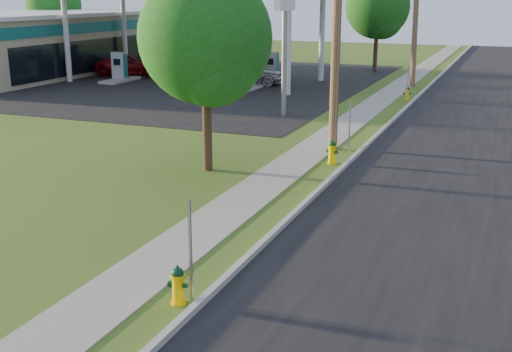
% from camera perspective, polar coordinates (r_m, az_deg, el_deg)
% --- Properties ---
extents(road, '(8.00, 120.00, 0.02)m').
position_cam_1_polar(road, '(16.43, 17.49, -4.52)').
color(road, black).
rests_on(road, ground).
extents(curb, '(0.15, 120.00, 0.15)m').
position_cam_1_polar(curb, '(17.11, 4.08, -2.74)').
color(curb, '#A4A296').
rests_on(curb, ground).
extents(sidewalk, '(1.50, 120.00, 0.03)m').
position_cam_1_polar(sidewalk, '(17.72, -1.31, -2.25)').
color(sidewalk, gray).
rests_on(sidewalk, ground).
extents(forecourt, '(26.00, 28.00, 0.02)m').
position_cam_1_polar(forecourt, '(43.51, -7.72, 8.47)').
color(forecourt, black).
rests_on(forecourt, ground).
extents(utility_pole_mid, '(1.40, 0.32, 9.80)m').
position_cam_1_polar(utility_pole_mid, '(23.25, 7.23, 14.36)').
color(utility_pole_mid, brown).
rests_on(utility_pole_mid, ground).
extents(utility_pole_far, '(1.40, 0.32, 9.50)m').
position_cam_1_polar(utility_pole_far, '(40.90, 14.04, 14.43)').
color(utility_pole_far, brown).
rests_on(utility_pole_far, ground).
extents(sign_post_near, '(0.05, 0.04, 2.00)m').
position_cam_1_polar(sign_post_near, '(11.86, -5.84, -6.66)').
color(sign_post_near, gray).
rests_on(sign_post_near, ground).
extents(sign_post_mid, '(0.05, 0.04, 2.00)m').
position_cam_1_polar(sign_post_mid, '(22.53, 8.30, 4.13)').
color(sign_post_mid, gray).
rests_on(sign_post_mid, ground).
extents(sign_post_far, '(0.05, 0.04, 2.00)m').
position_cam_1_polar(sign_post_far, '(34.34, 13.32, 7.90)').
color(sign_post_far, gray).
rests_on(sign_post_far, ground).
extents(fuel_pump_nw, '(1.20, 3.20, 1.90)m').
position_cam_1_polar(fuel_pump_nw, '(43.05, -12.02, 9.15)').
color(fuel_pump_nw, '#A4A296').
rests_on(fuel_pump_nw, ground).
extents(fuel_pump_ne, '(1.20, 3.20, 1.90)m').
position_cam_1_polar(fuel_pump_ne, '(38.77, -0.77, 8.78)').
color(fuel_pump_ne, '#A4A296').
rests_on(fuel_pump_ne, ground).
extents(fuel_pump_sw, '(1.20, 3.20, 1.90)m').
position_cam_1_polar(fuel_pump_sw, '(46.40, -9.25, 9.75)').
color(fuel_pump_sw, '#A4A296').
rests_on(fuel_pump_sw, ground).
extents(fuel_pump_se, '(1.20, 3.20, 1.90)m').
position_cam_1_polar(fuel_pump_se, '(42.46, 1.35, 9.40)').
color(fuel_pump_se, '#A4A296').
rests_on(fuel_pump_se, ground).
extents(convenience_store, '(10.40, 22.40, 4.25)m').
position_cam_1_polar(convenience_store, '(49.66, -19.12, 11.13)').
color(convenience_store, tan).
rests_on(convenience_store, ground).
extents(tree_verge, '(4.17, 4.17, 6.32)m').
position_cam_1_polar(tree_verge, '(20.15, -4.36, 11.69)').
color(tree_verge, '#321E13').
rests_on(tree_verge, ground).
extents(tree_lot, '(4.58, 4.58, 6.94)m').
position_cam_1_polar(tree_lot, '(48.04, 10.85, 14.36)').
color(tree_lot, '#321E13').
rests_on(tree_lot, ground).
extents(tree_back, '(4.61, 4.61, 6.98)m').
position_cam_1_polar(tree_back, '(58.71, -17.49, 14.19)').
color(tree_back, '#321E13').
rests_on(tree_back, ground).
extents(hydrant_near, '(0.39, 0.35, 0.76)m').
position_cam_1_polar(hydrant_near, '(12.04, -6.95, -9.62)').
color(hydrant_near, '#FAC200').
rests_on(hydrant_near, ground).
extents(hydrant_mid, '(0.42, 0.38, 0.83)m').
position_cam_1_polar(hydrant_mid, '(21.73, 6.78, 2.14)').
color(hydrant_mid, '#E5CA00').
rests_on(hydrant_mid, ground).
extents(hydrant_far, '(0.40, 0.35, 0.78)m').
position_cam_1_polar(hydrant_far, '(35.47, 13.30, 7.13)').
color(hydrant_far, '#FBD300').
rests_on(hydrant_far, ground).
extents(car_red, '(5.62, 3.33, 1.46)m').
position_cam_1_polar(car_red, '(46.07, -10.76, 9.65)').
color(car_red, maroon).
rests_on(car_red, ground).
extents(car_silver, '(5.12, 3.16, 1.63)m').
position_cam_1_polar(car_silver, '(40.60, -1.03, 9.23)').
color(car_silver, '#AFB1B7').
rests_on(car_silver, ground).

